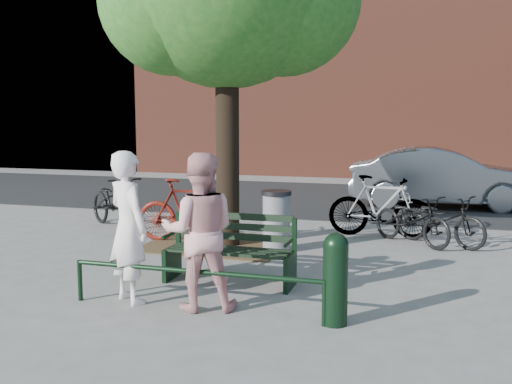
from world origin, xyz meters
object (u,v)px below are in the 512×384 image
(person_left, at_px, (129,227))
(person_right, at_px, (199,232))
(park_bench, at_px, (231,247))
(bollard, at_px, (335,276))
(parked_car, at_px, (442,178))
(litter_bin, at_px, (276,221))
(bicycle_c, at_px, (412,219))

(person_left, height_order, person_right, person_left)
(park_bench, distance_m, bollard, 2.00)
(park_bench, distance_m, parked_car, 8.22)
(litter_bin, height_order, bicycle_c, litter_bin)
(bollard, bearing_deg, parked_car, 81.97)
(bicycle_c, bearing_deg, park_bench, -175.59)
(park_bench, distance_m, person_left, 1.51)
(bollard, xyz_separation_m, litter_bin, (-1.48, 3.12, -0.02))
(person_right, distance_m, bollard, 1.63)
(park_bench, height_order, parked_car, parked_car)
(litter_bin, bearing_deg, person_left, -108.56)
(person_left, height_order, bollard, person_left)
(person_right, height_order, bollard, person_right)
(person_right, bearing_deg, bicycle_c, -137.29)
(person_left, xyz_separation_m, litter_bin, (1.02, 3.05, -0.40))
(park_bench, relative_size, litter_bin, 1.71)
(litter_bin, distance_m, parked_car, 6.40)
(park_bench, xyz_separation_m, bicycle_c, (2.27, 3.13, -0.03))
(bollard, height_order, bicycle_c, bollard)
(person_left, relative_size, parked_car, 0.41)
(person_left, xyz_separation_m, bicycle_c, (3.17, 4.26, -0.47))
(bicycle_c, bearing_deg, bollard, -148.42)
(person_left, distance_m, bollard, 2.53)
(person_right, xyz_separation_m, parked_car, (2.84, 8.83, -0.17))
(person_right, height_order, bicycle_c, person_right)
(park_bench, height_order, litter_bin, litter_bin)
(person_right, relative_size, litter_bin, 1.79)
(park_bench, bearing_deg, bollard, -36.79)
(park_bench, height_order, person_right, person_right)
(person_right, bearing_deg, park_bench, -108.72)
(park_bench, xyz_separation_m, parked_car, (2.85, 7.70, 0.26))
(person_right, height_order, parked_car, person_right)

